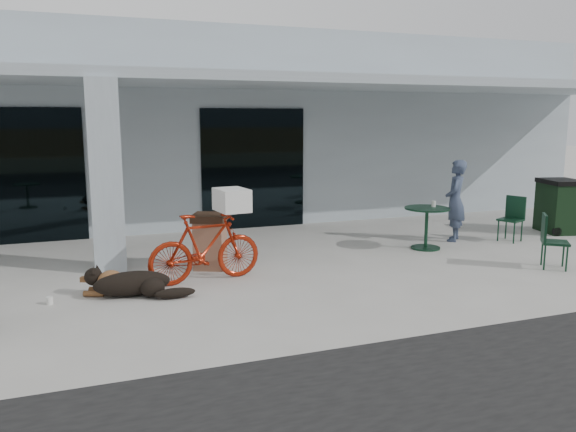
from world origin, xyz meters
name	(u,v)px	position (x,y,z in m)	size (l,w,h in m)	color
ground	(233,301)	(0.00, 0.00, 0.00)	(80.00, 80.00, 0.00)	#BAB7AF
building	(152,127)	(0.00, 8.50, 2.25)	(22.00, 7.00, 4.50)	#9CA8B1
storefront_glass_left	(10,177)	(-3.20, 4.98, 1.35)	(2.80, 0.06, 2.70)	black
storefront_glass_right	(253,169)	(1.80, 4.98, 1.35)	(2.40, 0.06, 2.70)	black
column	(106,176)	(-1.50, 2.30, 1.56)	(0.50, 0.50, 3.12)	#9CA8B1
overhang	(182,79)	(0.00, 3.60, 3.21)	(22.00, 2.80, 0.18)	#9CA8B1
bicycle	(205,248)	(-0.15, 1.05, 0.53)	(0.50, 1.78, 1.07)	#9B200C
laundry_basket	(232,200)	(0.29, 1.11, 1.24)	(0.59, 0.44, 0.35)	white
dog	(132,282)	(-1.28, 0.70, 0.20)	(1.23, 0.41, 0.41)	black
cup_near_dog	(50,301)	(-2.37, 0.71, 0.05)	(0.09, 0.09, 0.11)	white
cafe_table_far	(426,228)	(4.30, 1.78, 0.40)	(0.86, 0.86, 0.80)	#133623
cafe_chair_far_a	(555,242)	(5.49, -0.19, 0.46)	(0.41, 0.45, 0.91)	#133623
cafe_chair_far_b	(511,219)	(6.29, 1.76, 0.46)	(0.41, 0.45, 0.92)	#133623
person	(455,201)	(5.25, 2.20, 0.83)	(0.61, 0.40, 1.66)	#3A4661
cup_on_table	(434,204)	(4.47, 1.83, 0.86)	(0.08, 0.08, 0.11)	white
trash_receptacle	(210,241)	(0.09, 1.80, 0.46)	(0.54, 0.54, 0.92)	#8B5F48
wheeled_bin	(559,206)	(7.95, 2.14, 0.58)	(0.72, 0.92, 1.17)	black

